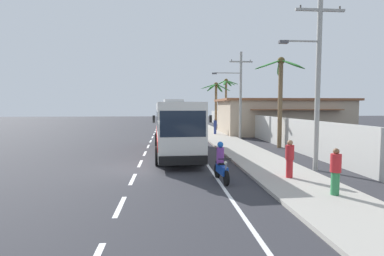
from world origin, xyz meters
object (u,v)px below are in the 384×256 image
(pedestrian_far_walk, at_px, (336,171))
(utility_pole_mid, at_px, (239,92))
(motorcycle_beside_bus, at_px, (221,165))
(palm_second, at_px, (280,86))
(pedestrian_near_kerb, at_px, (290,158))
(pedestrian_midwalk, at_px, (215,126))
(utility_pole_nearest, at_px, (317,75))
(roadside_building, at_px, (282,116))
(coach_bus_foreground, at_px, (175,125))
(palm_nearest, at_px, (216,96))
(palm_third, at_px, (226,93))

(pedestrian_far_walk, distance_m, utility_pole_mid, 18.95)
(motorcycle_beside_bus, relative_size, palm_second, 0.28)
(pedestrian_near_kerb, distance_m, palm_second, 11.15)
(motorcycle_beside_bus, relative_size, pedestrian_midwalk, 1.15)
(motorcycle_beside_bus, distance_m, utility_pole_nearest, 6.67)
(motorcycle_beside_bus, height_order, pedestrian_far_walk, pedestrian_far_walk)
(pedestrian_midwalk, xyz_separation_m, roadside_building, (7.97, 1.14, 1.00))
(coach_bus_foreground, bearing_deg, pedestrian_near_kerb, -59.87)
(pedestrian_near_kerb, height_order, roadside_building, roadside_building)
(pedestrian_near_kerb, distance_m, roadside_building, 22.71)
(pedestrian_near_kerb, xyz_separation_m, utility_pole_nearest, (2.10, 1.93, 3.73))
(pedestrian_far_walk, height_order, palm_nearest, palm_nearest)
(coach_bus_foreground, bearing_deg, utility_pole_mid, 50.94)
(roadside_building, bearing_deg, palm_third, 122.69)
(pedestrian_far_walk, bearing_deg, palm_nearest, 165.22)
(motorcycle_beside_bus, xyz_separation_m, pedestrian_far_walk, (3.46, -2.76, 0.30))
(utility_pole_mid, height_order, palm_third, utility_pole_mid)
(pedestrian_near_kerb, distance_m, pedestrian_far_walk, 2.60)
(coach_bus_foreground, xyz_separation_m, pedestrian_midwalk, (4.77, 11.99, -0.89))
(pedestrian_far_walk, distance_m, palm_second, 13.34)
(coach_bus_foreground, distance_m, utility_pole_mid, 10.56)
(pedestrian_near_kerb, bearing_deg, motorcycle_beside_bus, 155.85)
(utility_pole_mid, bearing_deg, palm_nearest, 93.25)
(pedestrian_midwalk, distance_m, palm_third, 10.21)
(palm_second, bearing_deg, coach_bus_foreground, -167.18)
(coach_bus_foreground, distance_m, pedestrian_midwalk, 12.93)
(palm_nearest, bearing_deg, pedestrian_midwalk, -100.15)
(palm_second, height_order, roadside_building, palm_second)
(pedestrian_near_kerb, height_order, palm_nearest, palm_nearest)
(palm_third, bearing_deg, pedestrian_far_walk, -94.58)
(utility_pole_nearest, relative_size, palm_second, 1.27)
(coach_bus_foreground, height_order, pedestrian_midwalk, coach_bus_foreground)
(coach_bus_foreground, height_order, roadside_building, roadside_building)
(palm_second, bearing_deg, motorcycle_beside_bus, -123.10)
(pedestrian_near_kerb, distance_m, utility_pole_mid, 16.51)
(pedestrian_far_walk, height_order, utility_pole_mid, utility_pole_mid)
(utility_pole_mid, bearing_deg, motorcycle_beside_bus, -106.47)
(pedestrian_far_walk, bearing_deg, pedestrian_near_kerb, 178.52)
(coach_bus_foreground, relative_size, palm_third, 1.76)
(motorcycle_beside_bus, distance_m, palm_second, 12.29)
(pedestrian_midwalk, relative_size, palm_second, 0.25)
(motorcycle_beside_bus, bearing_deg, palm_second, 56.90)
(coach_bus_foreground, relative_size, pedestrian_midwalk, 7.27)
(palm_second, bearing_deg, palm_third, 91.05)
(palm_second, distance_m, roadside_building, 12.49)
(pedestrian_midwalk, height_order, palm_nearest, palm_nearest)
(palm_nearest, relative_size, palm_third, 0.90)
(motorcycle_beside_bus, relative_size, utility_pole_nearest, 0.22)
(utility_pole_mid, height_order, roadside_building, utility_pole_mid)
(motorcycle_beside_bus, xyz_separation_m, roadside_building, (10.97, 20.99, 1.36))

